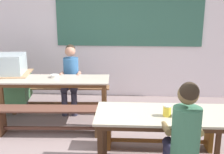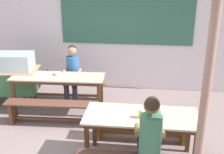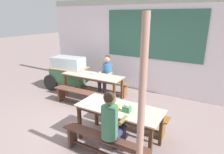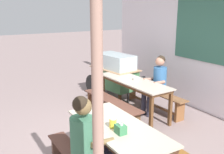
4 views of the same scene
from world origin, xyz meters
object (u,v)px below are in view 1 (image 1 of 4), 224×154
(person_near_front, at_px, (184,135))
(condiment_jar, at_px, (167,111))
(bench_far_back, at_px, (62,94))
(person_center_facing, at_px, (71,75))
(bench_near_back, at_px, (159,129))
(tissue_box, at_px, (184,112))
(soup_bowl, at_px, (55,76))
(dining_table_far, at_px, (55,83))
(bench_far_front, at_px, (49,116))
(dining_table_near, at_px, (165,119))

(person_near_front, relative_size, condiment_jar, 10.10)
(bench_far_back, relative_size, person_center_facing, 1.46)
(person_near_front, bearing_deg, bench_near_back, 97.16)
(tissue_box, xyz_separation_m, soup_bowl, (-1.97, 1.65, -0.03))
(dining_table_far, distance_m, person_center_facing, 0.53)
(condiment_jar, bearing_deg, tissue_box, -1.81)
(bench_far_front, height_order, bench_near_back, same)
(dining_table_far, relative_size, soup_bowl, 12.73)
(condiment_jar, distance_m, soup_bowl, 2.41)
(tissue_box, bearing_deg, dining_table_near, 157.37)
(dining_table_far, height_order, dining_table_near, same)
(person_center_facing, distance_m, person_near_front, 3.00)
(person_center_facing, bearing_deg, dining_table_near, -51.53)
(dining_table_far, bearing_deg, person_near_front, -46.50)
(bench_near_back, relative_size, person_near_front, 1.27)
(bench_far_back, distance_m, person_near_front, 3.20)
(bench_far_front, relative_size, soup_bowl, 11.87)
(person_near_front, height_order, soup_bowl, person_near_front)
(person_near_front, distance_m, tissue_box, 0.42)
(person_center_facing, distance_m, tissue_box, 2.72)
(person_center_facing, height_order, soup_bowl, person_center_facing)
(bench_far_front, distance_m, condiment_jar, 2.05)
(bench_far_back, distance_m, bench_far_front, 1.15)
(person_near_front, bearing_deg, tissue_box, 79.30)
(person_center_facing, relative_size, soup_bowl, 8.57)
(bench_far_back, bearing_deg, bench_near_back, -39.92)
(dining_table_far, xyz_separation_m, tissue_box, (1.95, -1.56, 0.14))
(person_center_facing, relative_size, person_near_front, 0.97)
(dining_table_near, xyz_separation_m, condiment_jar, (0.01, -0.08, 0.14))
(dining_table_near, bearing_deg, dining_table_far, 139.71)
(dining_table_far, bearing_deg, bench_near_back, -27.47)
(bench_far_back, bearing_deg, person_center_facing, -19.93)
(person_near_front, relative_size, tissue_box, 9.36)
(dining_table_far, distance_m, dining_table_near, 2.28)
(dining_table_far, relative_size, condiment_jar, 14.54)
(dining_table_far, distance_m, tissue_box, 2.50)
(dining_table_near, distance_m, soup_bowl, 2.36)
(bench_far_back, bearing_deg, person_near_front, -53.27)
(dining_table_near, distance_m, tissue_box, 0.26)
(dining_table_near, xyz_separation_m, tissue_box, (0.20, -0.09, 0.14))
(person_near_front, xyz_separation_m, soup_bowl, (-1.89, 2.05, 0.06))
(bench_far_front, height_order, tissue_box, tissue_box)
(bench_far_front, distance_m, tissue_box, 2.22)
(bench_far_back, height_order, person_center_facing, person_center_facing)
(soup_bowl, bearing_deg, dining_table_far, -74.56)
(person_near_front, xyz_separation_m, condiment_jar, (-0.12, 0.41, 0.09))
(bench_far_back, xyz_separation_m, tissue_box, (1.98, -2.14, 0.54))
(tissue_box, bearing_deg, condiment_jar, 178.19)
(person_center_facing, distance_m, condiment_jar, 2.60)
(dining_table_near, xyz_separation_m, bench_far_front, (-1.71, 0.90, -0.39))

